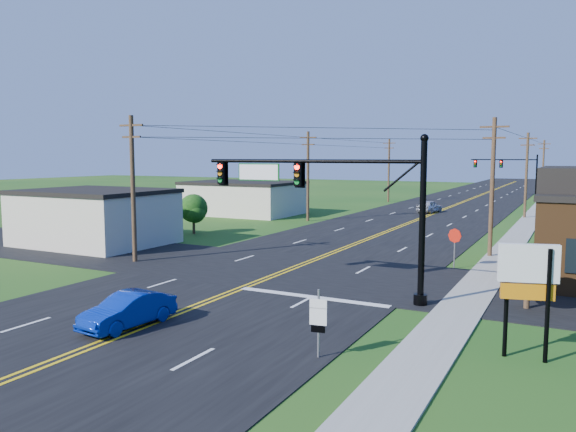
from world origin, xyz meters
The scene contains 21 objects.
ground centered at (0.00, 0.00, 0.00)m, with size 260.00×260.00×0.00m, color #144413.
road_main centered at (0.00, 50.00, 0.02)m, with size 16.00×220.00×0.04m, color black.
road_cross centered at (0.00, 12.00, 0.02)m, with size 70.00×10.00×0.04m, color black.
sidewalk centered at (10.50, 40.00, 0.04)m, with size 2.00×160.00×0.08m, color gray.
signal_mast_main centered at (4.34, 8.00, 4.75)m, with size 11.30×0.60×7.48m.
signal_mast_far centered at (4.44, 80.00, 4.55)m, with size 10.98×0.60×7.48m.
cream_bldg_near centered at (-17.00, 14.00, 2.06)m, with size 10.20×8.20×4.10m.
cream_bldg_far centered at (-19.00, 38.00, 1.86)m, with size 12.20×9.20×3.70m.
utility_pole_left_a centered at (-9.50, 10.00, 4.72)m, with size 1.80×0.28×9.00m.
utility_pole_left_b centered at (-9.50, 35.00, 4.72)m, with size 1.80×0.28×9.00m.
utility_pole_left_c centered at (-9.50, 62.00, 4.72)m, with size 1.80×0.28×9.00m.
utility_pole_right_a centered at (9.80, 22.00, 4.72)m, with size 1.80×0.28×9.00m.
utility_pole_right_b centered at (9.80, 48.00, 4.72)m, with size 1.80×0.28×9.00m.
utility_pole_right_c centered at (9.80, 78.00, 4.72)m, with size 1.80×0.28×9.00m.
shrub_corner centered at (13.00, 9.50, 1.85)m, with size 2.00×2.00×2.86m.
tree_left centered at (-14.00, 22.00, 2.16)m, with size 2.40×2.40×3.37m.
blue_car centered at (-0.32, -0.35, 0.64)m, with size 1.36×3.91×1.29m, color #0726A0.
distant_car centered at (-0.52, 48.88, 0.72)m, with size 1.71×4.24×1.45m, color #BDBCC2.
route_sign centered at (7.50, -0.02, 1.33)m, with size 0.57×0.14×2.28m.
stop_sign centered at (8.50, 16.98, 1.70)m, with size 0.81×0.31×2.37m.
pylon_sign centered at (13.45, 3.00, 2.75)m, with size 1.83×0.73×3.76m.
Camera 1 is at (14.73, -16.09, 6.53)m, focal length 35.00 mm.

